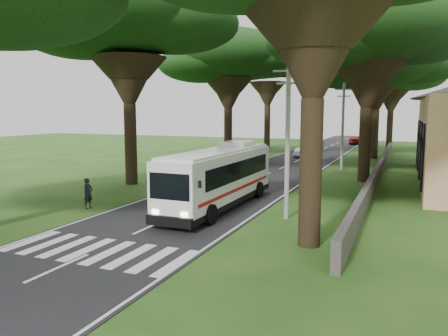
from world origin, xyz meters
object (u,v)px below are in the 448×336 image
distant_car_c (354,140)px  distant_car_a (299,152)px  coach_bus (220,176)px  pole_far (363,121)px  distant_car_b (317,139)px  pole_mid (343,125)px  pole_near (288,137)px  pedestrian (88,193)px

distant_car_c → distant_car_a: bearing=73.3°
distant_car_a → coach_bus: bearing=84.9°
pole_far → coach_bus: (-4.17, -38.86, -2.40)m
coach_bus → distant_car_b: coach_bus is taller
pole_mid → distant_car_a: (-6.30, 10.24, -3.55)m
pole_near → distant_car_c: bearing=92.7°
pole_mid → pole_near: bearing=-90.0°
pedestrian → pole_far: bearing=-11.0°
distant_car_a → distant_car_b: (-2.01, 21.43, 0.16)m
pole_mid → distant_car_b: pole_mid is taller
distant_car_a → distant_car_b: bearing=-93.9°
pole_near → distant_car_b: 52.44m
pole_mid → pedestrian: pole_mid is taller
coach_bus → distant_car_a: bearing=94.5°
distant_car_b → pedestrian: size_ratio=2.66×
pole_mid → pedestrian: size_ratio=4.64×
pole_near → pole_mid: 20.00m
pole_mid → distant_car_b: size_ratio=1.75×
pole_near → distant_car_a: pole_near is taller
pole_mid → distant_car_b: (-8.31, 31.67, -3.40)m
pole_near → pole_mid: size_ratio=1.00×
pole_near → distant_car_c: 53.89m
distant_car_a → distant_car_c: (3.80, 23.48, 0.05)m
distant_car_a → pedestrian: (-4.58, -32.24, 0.24)m
pole_far → distant_car_c: 14.37m
pole_far → distant_car_c: (-2.50, 13.72, -3.50)m
distant_car_a → pedestrian: pedestrian is taller
coach_bus → distant_car_b: 50.71m
pole_near → pedestrian: size_ratio=4.64×
pole_near → pedestrian: (-10.88, -2.00, -3.32)m
distant_car_b → pedestrian: (-2.57, -53.67, 0.08)m
pole_far → pedestrian: pole_far is taller
pole_mid → distant_car_c: size_ratio=1.78×
pole_far → distant_car_a: 12.15m
distant_car_a → distant_car_c: distant_car_c is taller
pole_near → coach_bus: bearing=164.8°
pole_near → pole_mid: same height
pole_near → distant_car_b: pole_near is taller
coach_bus → distant_car_c: (1.67, 52.58, -1.09)m
distant_car_c → pole_mid: bearing=86.8°
coach_bus → distant_car_b: (-4.14, 50.53, -0.99)m
distant_car_b → coach_bus: bearing=-93.8°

